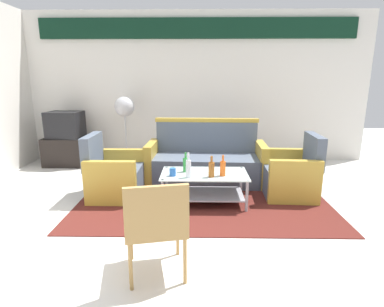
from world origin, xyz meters
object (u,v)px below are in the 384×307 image
couch (206,162)px  wicker_chair (156,222)px  television (65,125)px  bottle_brown (211,169)px  bottle_orange (223,168)px  pedestal_fan (125,111)px  armchair_right (291,175)px  bottle_green (186,164)px  armchair_left (114,176)px  tv_stand (68,151)px  coffee_table (204,184)px  bottle_clear (188,168)px  cup (173,172)px

couch → wicker_chair: (-0.46, -2.41, 0.18)m
television → bottle_brown: bearing=148.0°
bottle_orange → pedestal_fan: size_ratio=0.21×
couch → armchair_right: 1.29m
bottle_green → wicker_chair: (-0.17, -1.61, -0.01)m
couch → television: (-2.56, 0.93, 0.44)m
wicker_chair → armchair_left: bearing=103.1°
tv_stand → wicker_chair: 3.95m
pedestal_fan → tv_stand: bearing=-177.4°
bottle_green → bottle_orange: bottle_orange is taller
coffee_table → bottle_clear: bottle_clear is taller
couch → bottle_orange: 1.00m
cup → television: bearing=138.1°
cup → couch: bearing=65.7°
armchair_left → tv_stand: armchair_left is taller
bottle_clear → wicker_chair: 1.39m
couch → armchair_left: size_ratio=2.15×
cup → pedestal_fan: bearing=117.6°
cup → coffee_table: bearing=15.4°
armchair_right → bottle_clear: (-1.41, -0.49, 0.24)m
pedestal_fan → armchair_left: bearing=-83.4°
tv_stand → armchair_left: bearing=-50.4°
armchair_right → wicker_chair: 2.47m
armchair_right → bottle_orange: (-0.98, -0.41, 0.22)m
bottle_green → tv_stand: size_ratio=0.32×
armchair_left → bottle_orange: (1.46, -0.33, 0.22)m
bottle_green → bottle_brown: 0.39m
tv_stand → coffee_table: bearing=-35.5°
coffee_table → bottle_clear: size_ratio=3.54×
armchair_right → pedestal_fan: pedestal_fan is taller
tv_stand → television: size_ratio=1.26×
bottle_orange → armchair_right: bearing=22.7°
armchair_left → cup: armchair_left is taller
wicker_chair → bottle_green: bearing=72.3°
bottle_clear → pedestal_fan: size_ratio=0.25×
bottle_clear → television: television is taller
cup → television: television is taller
armchair_right → cup: armchair_right is taller
bottle_green → bottle_clear: bearing=-79.8°
armchair_left → bottle_green: (0.99, -0.17, 0.22)m
armchair_right → television: 4.03m
coffee_table → television: size_ratio=1.73×
bottle_green → pedestal_fan: bearing=123.6°
bottle_clear → wicker_chair: size_ratio=0.37×
armchair_left → television: (-1.28, 1.56, 0.47)m
tv_stand → pedestal_fan: 1.33m
coffee_table → bottle_orange: 0.34m
cup → bottle_brown: bearing=-3.9°
coffee_table → pedestal_fan: size_ratio=0.87×
bottle_green → wicker_chair: 1.62m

